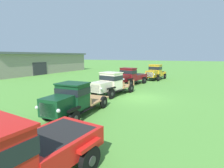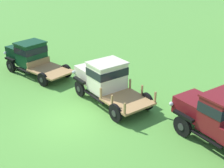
{
  "view_description": "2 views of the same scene",
  "coord_description": "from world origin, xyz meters",
  "px_view_note": "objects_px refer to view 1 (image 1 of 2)",
  "views": [
    {
      "loc": [
        -14.66,
        -4.69,
        3.69
      ],
      "look_at": [
        0.07,
        2.77,
        1.0
      ],
      "focal_mm": 28.0,
      "sensor_mm": 36.0,
      "label": 1
    },
    {
      "loc": [
        9.35,
        -6.87,
        7.12
      ],
      "look_at": [
        0.07,
        2.77,
        1.0
      ],
      "focal_mm": 45.0,
      "sensor_mm": 36.0,
      "label": 2
    }
  ],
  "objects_px": {
    "vintage_truck_midrow_center": "(110,83)",
    "vintage_truck_far_side": "(130,76)",
    "farm_shed": "(38,63)",
    "vintage_truck_foreground_near": "(2,163)",
    "vintage_truck_second_in_line": "(72,99)",
    "vintage_truck_back_of_row": "(155,72)"
  },
  "relations": [
    {
      "from": "vintage_truck_midrow_center",
      "to": "vintage_truck_far_side",
      "type": "relative_size",
      "value": 0.95
    },
    {
      "from": "vintage_truck_midrow_center",
      "to": "vintage_truck_far_side",
      "type": "height_order",
      "value": "vintage_truck_far_side"
    },
    {
      "from": "farm_shed",
      "to": "vintage_truck_midrow_center",
      "type": "relative_size",
      "value": 4.21
    },
    {
      "from": "vintage_truck_far_side",
      "to": "vintage_truck_midrow_center",
      "type": "bearing_deg",
      "value": -175.66
    },
    {
      "from": "vintage_truck_foreground_near",
      "to": "vintage_truck_midrow_center",
      "type": "relative_size",
      "value": 1.07
    },
    {
      "from": "farm_shed",
      "to": "vintage_truck_midrow_center",
      "type": "height_order",
      "value": "farm_shed"
    },
    {
      "from": "vintage_truck_second_in_line",
      "to": "vintage_truck_far_side",
      "type": "bearing_deg",
      "value": 5.38
    },
    {
      "from": "vintage_truck_midrow_center",
      "to": "farm_shed",
      "type": "bearing_deg",
      "value": 62.54
    },
    {
      "from": "vintage_truck_midrow_center",
      "to": "vintage_truck_far_side",
      "type": "xyz_separation_m",
      "value": [
        6.64,
        0.5,
        -0.07
      ]
    },
    {
      "from": "vintage_truck_midrow_center",
      "to": "vintage_truck_back_of_row",
      "type": "relative_size",
      "value": 1.06
    },
    {
      "from": "vintage_truck_second_in_line",
      "to": "farm_shed",
      "type": "bearing_deg",
      "value": 53.02
    },
    {
      "from": "vintage_truck_midrow_center",
      "to": "vintage_truck_second_in_line",
      "type": "bearing_deg",
      "value": -173.53
    },
    {
      "from": "vintage_truck_foreground_near",
      "to": "vintage_truck_midrow_center",
      "type": "height_order",
      "value": "vintage_truck_foreground_near"
    },
    {
      "from": "farm_shed",
      "to": "vintage_truck_back_of_row",
      "type": "relative_size",
      "value": 4.45
    },
    {
      "from": "vintage_truck_midrow_center",
      "to": "vintage_truck_back_of_row",
      "type": "height_order",
      "value": "vintage_truck_back_of_row"
    },
    {
      "from": "vintage_truck_far_side",
      "to": "vintage_truck_second_in_line",
      "type": "bearing_deg",
      "value": -174.62
    },
    {
      "from": "vintage_truck_second_in_line",
      "to": "vintage_truck_back_of_row",
      "type": "bearing_deg",
      "value": -1.77
    },
    {
      "from": "vintage_truck_back_of_row",
      "to": "vintage_truck_far_side",
      "type": "bearing_deg",
      "value": 163.57
    },
    {
      "from": "farm_shed",
      "to": "vintage_truck_far_side",
      "type": "distance_m",
      "value": 24.76
    },
    {
      "from": "vintage_truck_midrow_center",
      "to": "vintage_truck_far_side",
      "type": "bearing_deg",
      "value": 4.34
    },
    {
      "from": "vintage_truck_second_in_line",
      "to": "vintage_truck_far_side",
      "type": "distance_m",
      "value": 12.95
    },
    {
      "from": "vintage_truck_foreground_near",
      "to": "vintage_truck_second_in_line",
      "type": "bearing_deg",
      "value": 24.74
    }
  ]
}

